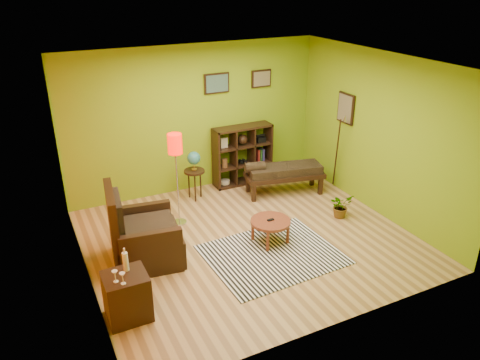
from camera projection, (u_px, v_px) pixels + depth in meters
name	position (u px, v px, depth m)	size (l,w,h in m)	color
ground	(249.00, 239.00, 7.58)	(5.00, 5.00, 0.00)	tan
room_shell	(244.00, 134.00, 6.81)	(5.04, 4.54, 2.82)	#7CA315
zebra_rug	(272.00, 254.00, 7.15)	(1.96, 1.58, 0.01)	white
coffee_table	(270.00, 223.00, 7.37)	(0.63, 0.63, 0.41)	brown
armchair	(141.00, 239.00, 6.89)	(1.11, 1.11, 1.20)	black
side_cabinet	(127.00, 296.00, 5.75)	(0.53, 0.48, 0.94)	black
floor_lamp	(175.00, 152.00, 7.52)	(0.24, 0.24, 1.61)	silver
globe_table	(194.00, 164.00, 8.63)	(0.39, 0.39, 0.95)	black
cube_shelf	(243.00, 155.00, 9.36)	(1.20, 0.35, 1.20)	black
bench	(282.00, 172.00, 8.96)	(1.59, 0.86, 0.70)	black
potted_plant	(340.00, 208.00, 8.20)	(0.39, 0.43, 0.34)	#26661E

